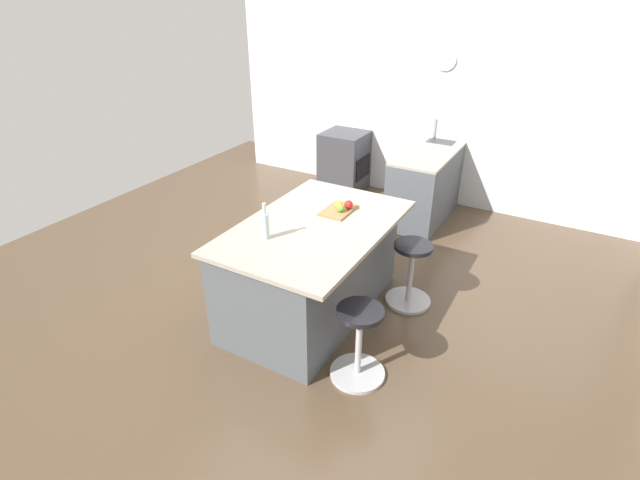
{
  "coord_description": "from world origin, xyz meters",
  "views": [
    {
      "loc": [
        3.45,
        1.95,
        2.78
      ],
      "look_at": [
        0.28,
        0.14,
        0.78
      ],
      "focal_mm": 26.75,
      "sensor_mm": 36.0,
      "label": 1
    }
  ],
  "objects_px": {
    "oven_range": "(344,161)",
    "stool_by_window": "(410,276)",
    "apple_yellow": "(339,204)",
    "apple_red": "(349,205)",
    "water_bottle": "(265,225)",
    "apple_green": "(341,208)",
    "cutting_board": "(338,210)",
    "stool_middle": "(359,345)",
    "kitchen_island": "(311,268)"
  },
  "relations": [
    {
      "from": "apple_yellow",
      "to": "stool_middle",
      "type": "bearing_deg",
      "value": 36.04
    },
    {
      "from": "cutting_board",
      "to": "water_bottle",
      "type": "bearing_deg",
      "value": -19.98
    },
    {
      "from": "apple_yellow",
      "to": "apple_green",
      "type": "height_order",
      "value": "same"
    },
    {
      "from": "water_bottle",
      "to": "apple_red",
      "type": "bearing_deg",
      "value": 156.92
    },
    {
      "from": "apple_yellow",
      "to": "water_bottle",
      "type": "bearing_deg",
      "value": -18.57
    },
    {
      "from": "cutting_board",
      "to": "apple_red",
      "type": "height_order",
      "value": "apple_red"
    },
    {
      "from": "stool_by_window",
      "to": "apple_red",
      "type": "height_order",
      "value": "apple_red"
    },
    {
      "from": "stool_by_window",
      "to": "cutting_board",
      "type": "xyz_separation_m",
      "value": [
        0.23,
        -0.67,
        0.62
      ]
    },
    {
      "from": "cutting_board",
      "to": "water_bottle",
      "type": "distance_m",
      "value": 0.81
    },
    {
      "from": "apple_red",
      "to": "water_bottle",
      "type": "height_order",
      "value": "water_bottle"
    },
    {
      "from": "stool_by_window",
      "to": "water_bottle",
      "type": "relative_size",
      "value": 2.05
    },
    {
      "from": "stool_by_window",
      "to": "water_bottle",
      "type": "height_order",
      "value": "water_bottle"
    },
    {
      "from": "apple_red",
      "to": "apple_green",
      "type": "bearing_deg",
      "value": -16.93
    },
    {
      "from": "stool_by_window",
      "to": "apple_green",
      "type": "xyz_separation_m",
      "value": [
        0.26,
        -0.63,
        0.67
      ]
    },
    {
      "from": "stool_by_window",
      "to": "water_bottle",
      "type": "distance_m",
      "value": 1.54
    },
    {
      "from": "apple_red",
      "to": "stool_middle",
      "type": "bearing_deg",
      "value": 31.64
    },
    {
      "from": "oven_range",
      "to": "apple_green",
      "type": "xyz_separation_m",
      "value": [
        2.51,
        1.24,
        0.54
      ]
    },
    {
      "from": "cutting_board",
      "to": "apple_green",
      "type": "bearing_deg",
      "value": 50.74
    },
    {
      "from": "stool_by_window",
      "to": "apple_red",
      "type": "distance_m",
      "value": 0.91
    },
    {
      "from": "apple_red",
      "to": "stool_by_window",
      "type": "bearing_deg",
      "value": 105.44
    },
    {
      "from": "kitchen_island",
      "to": "water_bottle",
      "type": "height_order",
      "value": "water_bottle"
    },
    {
      "from": "oven_range",
      "to": "apple_red",
      "type": "height_order",
      "value": "apple_red"
    },
    {
      "from": "apple_yellow",
      "to": "apple_red",
      "type": "relative_size",
      "value": 0.9
    },
    {
      "from": "cutting_board",
      "to": "kitchen_island",
      "type": "bearing_deg",
      "value": -15.55
    },
    {
      "from": "stool_by_window",
      "to": "water_bottle",
      "type": "xyz_separation_m",
      "value": [
        0.98,
        -0.94,
        0.73
      ]
    },
    {
      "from": "apple_red",
      "to": "oven_range",
      "type": "bearing_deg",
      "value": -152.25
    },
    {
      "from": "apple_green",
      "to": "kitchen_island",
      "type": "bearing_deg",
      "value": -24.33
    },
    {
      "from": "stool_middle",
      "to": "stool_by_window",
      "type": "bearing_deg",
      "value": 180.0
    },
    {
      "from": "stool_by_window",
      "to": "stool_middle",
      "type": "distance_m",
      "value": 1.13
    },
    {
      "from": "kitchen_island",
      "to": "stool_middle",
      "type": "xyz_separation_m",
      "value": [
        0.57,
        0.77,
        -0.16
      ]
    },
    {
      "from": "oven_range",
      "to": "water_bottle",
      "type": "relative_size",
      "value": 2.76
    },
    {
      "from": "oven_range",
      "to": "stool_by_window",
      "type": "relative_size",
      "value": 1.34
    },
    {
      "from": "stool_middle",
      "to": "apple_green",
      "type": "distance_m",
      "value": 1.27
    },
    {
      "from": "stool_by_window",
      "to": "cutting_board",
      "type": "height_order",
      "value": "cutting_board"
    },
    {
      "from": "cutting_board",
      "to": "water_bottle",
      "type": "height_order",
      "value": "water_bottle"
    },
    {
      "from": "stool_by_window",
      "to": "stool_middle",
      "type": "bearing_deg",
      "value": 0.0
    },
    {
      "from": "cutting_board",
      "to": "apple_yellow",
      "type": "bearing_deg",
      "value": -157.04
    },
    {
      "from": "stool_middle",
      "to": "apple_green",
      "type": "xyz_separation_m",
      "value": [
        -0.87,
        -0.63,
        0.67
      ]
    },
    {
      "from": "kitchen_island",
      "to": "apple_green",
      "type": "xyz_separation_m",
      "value": [
        -0.31,
        0.14,
        0.51
      ]
    },
    {
      "from": "stool_by_window",
      "to": "cutting_board",
      "type": "relative_size",
      "value": 1.78
    },
    {
      "from": "stool_middle",
      "to": "apple_red",
      "type": "xyz_separation_m",
      "value": [
        -0.97,
        -0.6,
        0.67
      ]
    },
    {
      "from": "oven_range",
      "to": "kitchen_island",
      "type": "height_order",
      "value": "kitchen_island"
    },
    {
      "from": "cutting_board",
      "to": "apple_yellow",
      "type": "height_order",
      "value": "apple_yellow"
    },
    {
      "from": "stool_by_window",
      "to": "apple_yellow",
      "type": "distance_m",
      "value": 0.97
    },
    {
      "from": "apple_yellow",
      "to": "apple_red",
      "type": "bearing_deg",
      "value": 111.26
    },
    {
      "from": "cutting_board",
      "to": "stool_middle",
      "type": "bearing_deg",
      "value": 36.38
    },
    {
      "from": "oven_range",
      "to": "stool_by_window",
      "type": "distance_m",
      "value": 2.92
    },
    {
      "from": "stool_middle",
      "to": "apple_red",
      "type": "bearing_deg",
      "value": -148.36
    },
    {
      "from": "apple_green",
      "to": "stool_by_window",
      "type": "bearing_deg",
      "value": 112.6
    },
    {
      "from": "apple_red",
      "to": "kitchen_island",
      "type": "bearing_deg",
      "value": -22.64
    }
  ]
}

